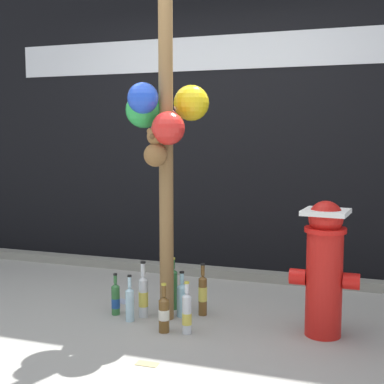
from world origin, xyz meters
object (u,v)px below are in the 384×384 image
Objects in this scene: bottle_2 at (143,295)px; bottle_5 at (164,313)px; bottle_0 at (116,299)px; bottle_1 at (203,294)px; memorial_post at (164,100)px; bottle_6 at (187,313)px; bottle_3 at (173,287)px; fire_hydrant at (324,266)px; bottle_7 at (182,298)px; bottle_4 at (130,303)px.

bottle_2 is 0.33m from bottle_5.
bottle_0 is 0.63m from bottle_1.
bottle_6 is (0.24, -0.23, -1.39)m from memorial_post.
bottle_0 is 0.43m from bottle_3.
bottle_3 is 0.46m from bottle_5.
bottle_3 is at bearing 103.64° from bottle_5.
fire_hydrant is at bearing 15.96° from bottle_5.
bottle_7 is (0.46, 0.12, 0.02)m from bottle_0.
bottle_2 is 0.27m from bottle_7.
bottle_2 reaches higher than bottle_0.
memorial_post is 8.75× the size of bottle_0.
bottle_6 is (-0.84, -0.26, -0.32)m from fire_hydrant.
bottle_3 is 1.12× the size of bottle_6.
bottle_1 is 0.97× the size of bottle_3.
bottle_0 is 0.63m from bottle_6.
bottle_7 is at bearing 20.57° from bottle_2.
bottle_0 is at bearing -174.47° from bottle_2.
bottle_1 is 1.15× the size of bottle_7.
bottle_2 is (-0.39, -0.17, 0.00)m from bottle_1.
bottle_2 reaches higher than bottle_7.
bottle_1 is 0.42m from bottle_2.
bottle_4 is at bearing -29.61° from bottle_0.
bottle_1 is 1.15× the size of bottle_5.
memorial_post is 1.52m from fire_hydrant.
fire_hydrant is (1.08, 0.03, -1.06)m from memorial_post.
memorial_post reaches higher than bottle_2.
bottle_4 is at bearing -172.65° from fire_hydrant.
memorial_post reaches higher than bottle_0.
bottle_7 is at bearing -149.82° from bottle_1.
fire_hydrant is 2.18× the size of bottle_2.
bottle_5 reaches higher than bottle_0.
bottle_3 is at bearing 132.16° from bottle_7.
bottle_3 is 1.19× the size of bottle_4.
bottle_5 is (0.30, -0.12, -0.00)m from bottle_4.
memorial_post is at bearing -84.81° from bottle_3.
bottle_4 is 0.32m from bottle_5.
bottle_1 is 0.42m from bottle_5.
bottle_0 is 0.21m from bottle_2.
bottle_1 is at bearing 31.89° from memorial_post.
bottle_0 is 0.87× the size of bottle_6.
fire_hydrant reaches higher than bottle_2.
bottle_1 is at bearing 30.18° from bottle_7.
memorial_post is at bearing -148.11° from bottle_1.
memorial_post is 1.41m from bottle_4.
bottle_6 is at bearing -16.30° from bottle_0.
bottle_1 reaches higher than bottle_5.
bottle_1 is (0.23, 0.14, -1.36)m from memorial_post.
bottle_4 is at bearing 168.81° from bottle_6.
fire_hydrant is at bearing -7.61° from bottle_1.
bottle_5 is at bearing -169.58° from bottle_6.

